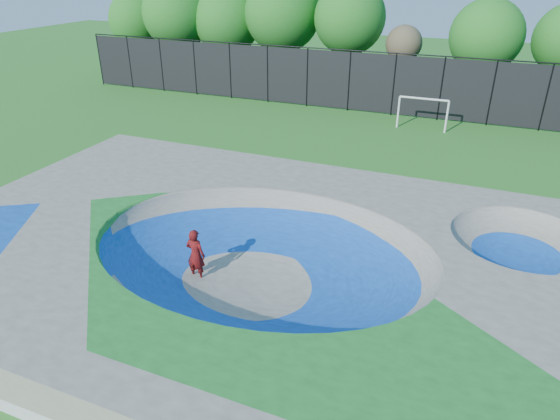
{
  "coord_description": "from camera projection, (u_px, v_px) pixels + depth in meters",
  "views": [
    {
      "loc": [
        5.63,
        -12.11,
        9.32
      ],
      "look_at": [
        -0.61,
        3.0,
        1.1
      ],
      "focal_mm": 32.0,
      "sensor_mm": 36.0,
      "label": 1
    }
  ],
  "objects": [
    {
      "name": "ground",
      "position": [
        262.0,
        282.0,
        16.11
      ],
      "size": [
        120.0,
        120.0,
        0.0
      ],
      "primitive_type": "plane",
      "color": "#22651C",
      "rests_on": "ground"
    },
    {
      "name": "skate_deck",
      "position": [
        262.0,
        263.0,
        15.77
      ],
      "size": [
        22.0,
        14.0,
        1.5
      ],
      "primitive_type": "cube",
      "color": "gray",
      "rests_on": "ground"
    },
    {
      "name": "fence",
      "position": [
        394.0,
        83.0,
        32.51
      ],
      "size": [
        48.09,
        0.09,
        4.04
      ],
      "color": "black",
      "rests_on": "ground"
    },
    {
      "name": "soccer_goal",
      "position": [
        423.0,
        108.0,
        29.92
      ],
      "size": [
        2.99,
        0.12,
        1.97
      ],
      "color": "silver",
      "rests_on": "ground"
    },
    {
      "name": "skateboard",
      "position": [
        198.0,
        278.0,
        16.29
      ],
      "size": [
        0.79,
        0.25,
        0.05
      ],
      "primitive_type": "cube",
      "rotation": [
        0.0,
        0.0,
        -0.03
      ],
      "color": "black",
      "rests_on": "ground"
    },
    {
      "name": "skater",
      "position": [
        196.0,
        255.0,
        15.9
      ],
      "size": [
        0.67,
        0.45,
        1.8
      ],
      "primitive_type": "imported",
      "rotation": [
        0.0,
        0.0,
        3.12
      ],
      "color": "#AA100D",
      "rests_on": "ground"
    },
    {
      "name": "treeline",
      "position": [
        393.0,
        26.0,
        35.48
      ],
      "size": [
        51.93,
        6.79,
        8.56
      ],
      "color": "#423321",
      "rests_on": "ground"
    }
  ]
}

